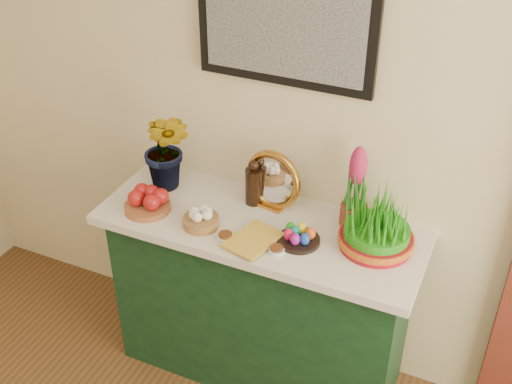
# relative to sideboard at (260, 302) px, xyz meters

# --- Properties ---
(sideboard) EXTENTS (1.30, 0.45, 0.85)m
(sideboard) POSITION_rel_sideboard_xyz_m (0.00, 0.00, 0.00)
(sideboard) COLOR #153B20
(sideboard) RESTS_ON ground
(tablecloth) EXTENTS (1.40, 0.55, 0.04)m
(tablecloth) POSITION_rel_sideboard_xyz_m (0.00, 0.00, 0.45)
(tablecloth) COLOR silver
(tablecloth) RESTS_ON sideboard
(hyacinth_green) EXTENTS (0.27, 0.23, 0.52)m
(hyacinth_green) POSITION_rel_sideboard_xyz_m (-0.49, 0.07, 0.73)
(hyacinth_green) COLOR #246C1D
(hyacinth_green) RESTS_ON tablecloth
(apple_bowl) EXTENTS (0.22, 0.22, 0.10)m
(apple_bowl) POSITION_rel_sideboard_xyz_m (-0.48, -0.12, 0.51)
(apple_bowl) COLOR #965430
(apple_bowl) RESTS_ON tablecloth
(garlic_basket) EXTENTS (0.20, 0.20, 0.09)m
(garlic_basket) POSITION_rel_sideboard_xyz_m (-0.22, -0.13, 0.50)
(garlic_basket) COLOR olive
(garlic_basket) RESTS_ON tablecloth
(vinegar_cruet) EXTENTS (0.07, 0.07, 0.21)m
(vinegar_cruet) POSITION_rel_sideboard_xyz_m (-0.09, 0.12, 0.56)
(vinegar_cruet) COLOR black
(vinegar_cruet) RESTS_ON tablecloth
(mirror) EXTENTS (0.28, 0.10, 0.27)m
(mirror) POSITION_rel_sideboard_xyz_m (-0.00, 0.13, 0.60)
(mirror) COLOR #B77E30
(mirror) RESTS_ON tablecloth
(book) EXTENTS (0.20, 0.25, 0.03)m
(book) POSITION_rel_sideboard_xyz_m (-0.05, -0.13, 0.48)
(book) COLOR gold
(book) RESTS_ON tablecloth
(spice_dish_left) EXTENTS (0.07, 0.07, 0.03)m
(spice_dish_left) POSITION_rel_sideboard_xyz_m (-0.08, -0.17, 0.48)
(spice_dish_left) COLOR silver
(spice_dish_left) RESTS_ON tablecloth
(spice_dish_right) EXTENTS (0.07, 0.07, 0.03)m
(spice_dish_right) POSITION_rel_sideboard_xyz_m (0.14, -0.16, 0.48)
(spice_dish_right) COLOR silver
(spice_dish_right) RESTS_ON tablecloth
(egg_plate) EXTENTS (0.18, 0.18, 0.07)m
(egg_plate) POSITION_rel_sideboard_xyz_m (0.20, -0.07, 0.49)
(egg_plate) COLOR black
(egg_plate) RESTS_ON tablecloth
(hyacinth_pink) EXTENTS (0.11, 0.11, 0.37)m
(hyacinth_pink) POSITION_rel_sideboard_xyz_m (0.36, 0.14, 0.63)
(hyacinth_pink) COLOR brown
(hyacinth_pink) RESTS_ON tablecloth
(wheatgrass_sabzeh) EXTENTS (0.30, 0.30, 0.25)m
(wheatgrass_sabzeh) POSITION_rel_sideboard_xyz_m (0.49, 0.04, 0.57)
(wheatgrass_sabzeh) COLOR maroon
(wheatgrass_sabzeh) RESTS_ON tablecloth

